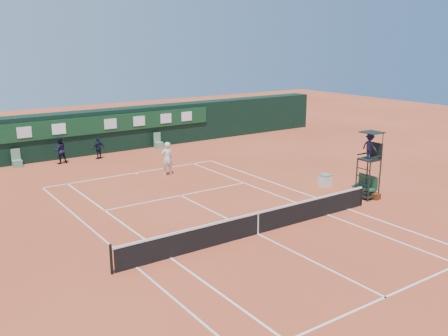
# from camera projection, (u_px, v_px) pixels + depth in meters

# --- Properties ---
(ground) EXTENTS (90.00, 90.00, 0.00)m
(ground) POSITION_uv_depth(u_px,v_px,m) (258.00, 234.00, 20.69)
(ground) COLOR #C6502E
(ground) RESTS_ON ground
(court_lines) EXTENTS (11.05, 23.85, 0.01)m
(court_lines) POSITION_uv_depth(u_px,v_px,m) (258.00, 234.00, 20.69)
(court_lines) COLOR white
(court_lines) RESTS_ON ground
(tennis_net) EXTENTS (12.90, 0.10, 1.10)m
(tennis_net) POSITION_uv_depth(u_px,v_px,m) (258.00, 222.00, 20.57)
(tennis_net) COLOR black
(tennis_net) RESTS_ON ground
(back_wall) EXTENTS (40.00, 1.65, 3.00)m
(back_wall) POSITION_uv_depth(u_px,v_px,m) (93.00, 132.00, 35.22)
(back_wall) COLOR black
(back_wall) RESTS_ON ground
(linesman_chair_left) EXTENTS (0.55, 0.50, 1.15)m
(linesman_chair_left) POSITION_uv_depth(u_px,v_px,m) (17.00, 162.00, 31.49)
(linesman_chair_left) COLOR #598866
(linesman_chair_left) RESTS_ON ground
(linesman_chair_right) EXTENTS (0.55, 0.50, 1.15)m
(linesman_chair_right) POSITION_uv_depth(u_px,v_px,m) (158.00, 144.00, 37.01)
(linesman_chair_right) COLOR #63976E
(linesman_chair_right) RESTS_ON ground
(umpire_chair) EXTENTS (0.96, 0.95, 3.42)m
(umpire_chair) POSITION_uv_depth(u_px,v_px,m) (370.00, 151.00, 24.74)
(umpire_chair) COLOR black
(umpire_chair) RESTS_ON ground
(player_bench) EXTENTS (0.55, 1.20, 1.10)m
(player_bench) POSITION_uv_depth(u_px,v_px,m) (366.00, 185.00, 25.61)
(player_bench) COLOR #183D26
(player_bench) RESTS_ON ground
(tennis_bag) EXTENTS (0.39, 0.84, 0.31)m
(tennis_bag) POSITION_uv_depth(u_px,v_px,m) (372.00, 195.00, 25.34)
(tennis_bag) COLOR black
(tennis_bag) RESTS_ON ground
(cooler) EXTENTS (0.57, 0.57, 0.65)m
(cooler) POSITION_uv_depth(u_px,v_px,m) (325.00, 180.00, 27.43)
(cooler) COLOR silver
(cooler) RESTS_ON ground
(tennis_ball) EXTENTS (0.06, 0.06, 0.06)m
(tennis_ball) POSITION_uv_depth(u_px,v_px,m) (125.00, 180.00, 28.60)
(tennis_ball) COLOR yellow
(tennis_ball) RESTS_ON ground
(player) EXTENTS (0.74, 0.49, 2.00)m
(player) POSITION_uv_depth(u_px,v_px,m) (167.00, 159.00, 29.49)
(player) COLOR silver
(player) RESTS_ON ground
(ball_kid_left) EXTENTS (0.89, 0.72, 1.76)m
(ball_kid_left) POSITION_uv_depth(u_px,v_px,m) (60.00, 150.00, 32.28)
(ball_kid_left) COLOR black
(ball_kid_left) RESTS_ON ground
(ball_kid_right) EXTENTS (0.94, 0.58, 1.49)m
(ball_kid_right) POSITION_uv_depth(u_px,v_px,m) (98.00, 148.00, 33.56)
(ball_kid_right) COLOR black
(ball_kid_right) RESTS_ON ground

